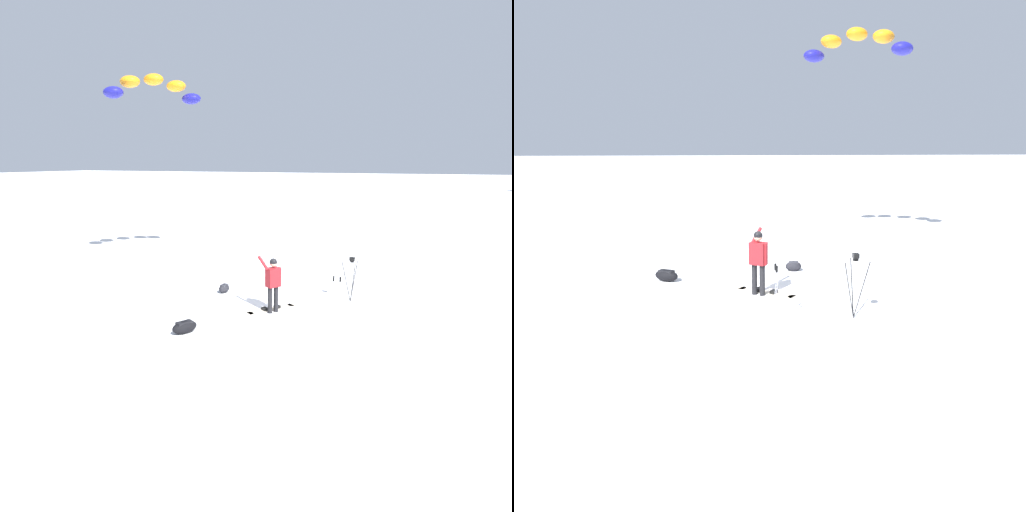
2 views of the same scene
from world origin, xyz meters
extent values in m
plane|color=white|center=(0.00, 0.00, 0.00)|extent=(300.00, 300.00, 0.00)
cylinder|color=black|center=(-0.23, 0.12, 0.39)|extent=(0.14, 0.14, 0.79)
cylinder|color=black|center=(-0.04, 0.00, 0.39)|extent=(0.14, 0.14, 0.79)
cube|color=maroon|center=(-0.13, 0.06, 1.07)|extent=(0.48, 0.44, 0.56)
sphere|color=tan|center=(-0.13, 0.06, 1.48)|extent=(0.21, 0.21, 0.21)
sphere|color=black|center=(-0.13, 0.06, 1.51)|extent=(0.22, 0.22, 0.22)
cylinder|color=maroon|center=(-0.16, 0.35, 1.45)|extent=(0.35, 0.48, 0.39)
cylinder|color=maroon|center=(0.02, -0.07, 1.07)|extent=(0.09, 0.09, 0.56)
cube|color=beige|center=(0.08, 0.20, 0.01)|extent=(1.45, 1.16, 0.02)
cylinder|color=beige|center=(-0.56, 0.66, 0.01)|extent=(0.30, 0.30, 0.02)
cylinder|color=beige|center=(0.72, -0.26, 0.01)|extent=(0.30, 0.30, 0.02)
cube|color=black|center=(-0.10, 0.33, 0.06)|extent=(0.23, 0.24, 0.08)
cube|color=black|center=(0.26, 0.07, 0.06)|extent=(0.23, 0.24, 0.08)
ellipsoid|color=navy|center=(5.46, 5.99, 6.95)|extent=(1.18, 1.27, 0.44)
ellipsoid|color=orange|center=(4.89, 6.36, 7.41)|extent=(1.18, 1.27, 0.44)
ellipsoid|color=orange|center=(4.07, 6.89, 7.58)|extent=(1.18, 1.27, 0.44)
ellipsoid|color=orange|center=(3.25, 7.42, 7.41)|extent=(1.18, 1.27, 0.44)
ellipsoid|color=navy|center=(2.68, 7.78, 6.95)|extent=(1.18, 1.27, 0.44)
ellipsoid|color=black|center=(-2.55, 1.58, 0.16)|extent=(0.78, 0.65, 0.32)
cube|color=black|center=(-2.55, 1.58, 0.27)|extent=(0.47, 0.39, 0.08)
cylinder|color=#262628|center=(1.77, -1.68, 0.64)|extent=(0.05, 0.33, 1.29)
cylinder|color=#262628|center=(1.65, -1.91, 0.64)|extent=(0.30, 0.18, 1.29)
cylinder|color=#262628|center=(1.93, -1.89, 0.64)|extent=(0.31, 0.15, 1.29)
cube|color=black|center=(1.79, -1.83, 1.31)|extent=(0.10, 0.10, 0.06)
cube|color=black|center=(1.79, -1.83, 1.39)|extent=(0.12, 0.16, 0.10)
ellipsoid|color=black|center=(1.11, 2.30, 0.14)|extent=(0.50, 0.34, 0.29)
cube|color=#2C2C33|center=(1.11, 2.30, 0.25)|extent=(0.30, 0.20, 0.08)
cylinder|color=gray|center=(0.09, -1.85, 0.61)|extent=(0.16, 0.06, 1.22)
cylinder|color=black|center=(0.09, -1.85, 1.15)|extent=(0.05, 0.05, 0.14)
cylinder|color=gray|center=(0.09, -1.66, 0.61)|extent=(0.16, 0.03, 1.22)
cylinder|color=black|center=(0.09, -1.66, 1.15)|extent=(0.05, 0.05, 0.14)
camera|label=1|loc=(-11.90, -4.43, 4.38)|focal=31.48mm
camera|label=2|loc=(-1.12, -11.69, 3.71)|focal=34.37mm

